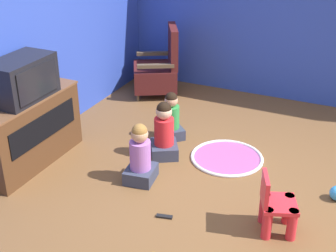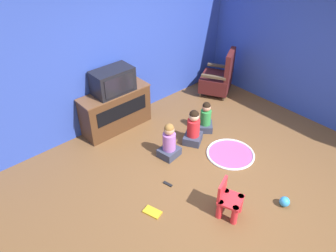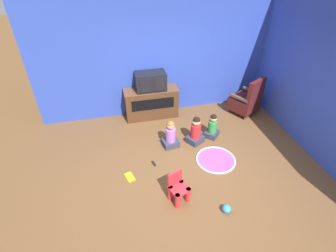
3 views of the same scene
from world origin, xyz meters
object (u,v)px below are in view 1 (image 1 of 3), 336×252
television (22,79)px  child_watching_left (164,133)px  yellow_kid_chair (276,209)px  child_watching_right (140,157)px  child_watching_center (171,118)px  tv_cabinet (29,130)px  remote_control (164,217)px  black_armchair (159,70)px

television → child_watching_left: bearing=-59.1°
yellow_kid_chair → child_watching_left: size_ratio=0.84×
yellow_kid_chair → child_watching_right: bearing=60.7°
yellow_kid_chair → child_watching_right: size_ratio=0.86×
television → child_watching_center: size_ratio=1.21×
television → yellow_kid_chair: size_ratio=1.29×
tv_cabinet → television: television is taller
television → child_watching_right: (0.18, -1.24, -0.70)m
television → remote_control: bearing=-99.3°
black_armchair → child_watching_left: black_armchair is taller
child_watching_center → remote_control: size_ratio=3.76×
television → child_watching_left: 1.61m
black_armchair → remote_control: black_armchair is taller
yellow_kid_chair → remote_control: 1.00m
tv_cabinet → child_watching_left: size_ratio=1.99×
child_watching_left → child_watching_center: size_ratio=1.12×
yellow_kid_chair → tv_cabinet: bearing=68.4°
black_armchair → child_watching_left: bearing=-1.1°
television → child_watching_left: (0.74, -1.24, -0.69)m
tv_cabinet → yellow_kid_chair: 2.69m
black_armchair → child_watching_right: (-2.19, -0.86, -0.08)m
remote_control → tv_cabinet: bearing=-22.2°
tv_cabinet → yellow_kid_chair: bearing=-90.7°
child_watching_right → tv_cabinet: bearing=90.0°
television → yellow_kid_chair: (-0.03, -2.68, -0.75)m
tv_cabinet → remote_control: tv_cabinet is taller
tv_cabinet → black_armchair: size_ratio=1.31×
television → child_watching_left: size_ratio=1.08×
black_armchair → child_watching_right: 2.35m
remote_control → child_watching_right: bearing=-56.6°
yellow_kid_chair → child_watching_center: bearing=31.2°
black_armchair → child_watching_left: (-1.62, -0.86, -0.08)m
tv_cabinet → child_watching_center: 1.64m
yellow_kid_chair → child_watching_center: 1.96m
tv_cabinet → child_watching_center: (1.18, -1.14, -0.14)m
child_watching_right → remote_control: size_ratio=4.12×
television → child_watching_left: television is taller
tv_cabinet → television: (0.00, -0.01, 0.58)m
child_watching_right → yellow_kid_chair: bearing=-106.7°
black_armchair → remote_control: size_ratio=6.40×
child_watching_right → child_watching_left: bearing=-8.2°
child_watching_left → tv_cabinet: bearing=89.9°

